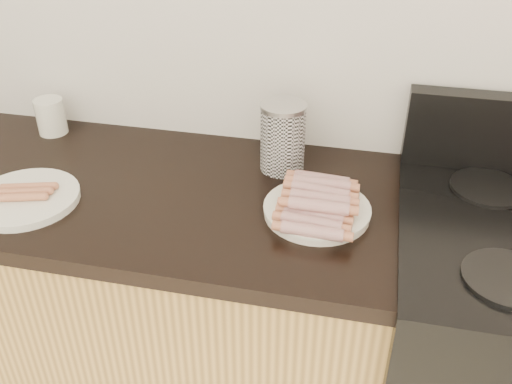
% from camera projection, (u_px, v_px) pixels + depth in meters
% --- Properties ---
extents(cabinet_base, '(2.20, 0.59, 0.86)m').
position_uv_depth(cabinet_base, '(17.00, 296.00, 1.77)').
color(cabinet_base, '#B58B44').
rests_on(cabinet_base, floor).
extents(burner_near_left, '(0.18, 0.18, 0.01)m').
position_uv_depth(burner_near_left, '(508.00, 278.00, 1.12)').
color(burner_near_left, black).
rests_on(burner_near_left, stove).
extents(burner_far_left, '(0.18, 0.18, 0.01)m').
position_uv_depth(burner_far_left, '(488.00, 188.00, 1.40)').
color(burner_far_left, black).
rests_on(burner_far_left, stove).
extents(main_plate, '(0.32, 0.32, 0.02)m').
position_uv_depth(main_plate, '(317.00, 211.00, 1.32)').
color(main_plate, white).
rests_on(main_plate, counter_slab).
extents(side_plate, '(0.28, 0.28, 0.02)m').
position_uv_depth(side_plate, '(25.00, 198.00, 1.37)').
color(side_plate, white).
rests_on(side_plate, counter_slab).
extents(hotdog_pile, '(0.14, 0.26, 0.05)m').
position_uv_depth(hotdog_pile, '(318.00, 200.00, 1.31)').
color(hotdog_pile, '#A14D3C').
rests_on(hotdog_pile, main_plate).
extents(plain_sausages, '(0.12, 0.10, 0.02)m').
position_uv_depth(plain_sausages, '(23.00, 192.00, 1.36)').
color(plain_sausages, tan).
rests_on(plain_sausages, side_plate).
extents(canister, '(0.12, 0.12, 0.18)m').
position_uv_depth(canister, '(283.00, 137.00, 1.46)').
color(canister, silver).
rests_on(canister, counter_slab).
extents(mug, '(0.10, 0.10, 0.10)m').
position_uv_depth(mug, '(51.00, 116.00, 1.65)').
color(mug, silver).
rests_on(mug, counter_slab).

